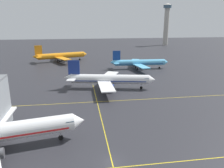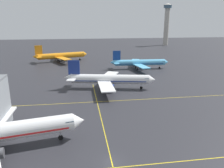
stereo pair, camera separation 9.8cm
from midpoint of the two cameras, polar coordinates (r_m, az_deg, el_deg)
name	(u,v)px [view 1 (the left image)]	position (r m, az deg, el deg)	size (l,w,h in m)	color
ground_plane	(112,161)	(45.85, -0.12, -19.27)	(600.00, 600.00, 0.00)	#28282D
airliner_second_row	(109,79)	(88.57, -0.86, 1.25)	(36.32, 30.85, 11.35)	white
airliner_third_row	(139,63)	(126.31, 6.92, 5.48)	(33.44, 28.84, 10.40)	#5BB7E5
airliner_far_left_stand	(61,56)	(152.19, -13.07, 7.09)	(35.67, 30.44, 11.29)	orange
taxiway_markings	(103,125)	(59.22, -2.40, -10.55)	(132.64, 77.76, 0.01)	yellow
control_tower	(167,22)	(254.17, 13.82, 15.31)	(8.82, 8.82, 43.86)	#ADA89E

